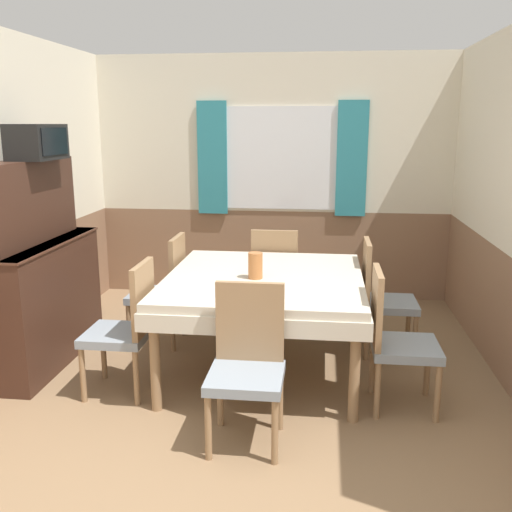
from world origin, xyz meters
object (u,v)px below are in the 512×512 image
(chair_left_near, at_px, (127,325))
(chair_right_near, at_px, (395,336))
(vase, at_px, (255,266))
(chair_head_near, at_px, (247,361))
(chair_right_far, at_px, (381,295))
(sideboard, at_px, (37,279))
(chair_head_window, at_px, (275,275))
(tv, at_px, (37,142))
(dining_table, at_px, (264,288))
(chair_left_far, at_px, (164,287))

(chair_left_near, bearing_deg, chair_right_near, -90.00)
(chair_right_near, bearing_deg, vase, -111.87)
(chair_head_near, height_order, vase, vase)
(chair_right_far, distance_m, sideboard, 2.78)
(chair_head_window, distance_m, sideboard, 2.08)
(tv, height_order, vase, tv)
(sideboard, bearing_deg, tv, 56.41)
(tv, bearing_deg, dining_table, -1.86)
(chair_left_near, height_order, chair_right_near, same)
(chair_left_near, relative_size, vase, 4.91)
(chair_left_far, xyz_separation_m, tv, (-0.83, -0.42, 1.24))
(chair_left_near, bearing_deg, chair_head_window, -32.14)
(chair_right_far, xyz_separation_m, tv, (-2.67, -0.42, 1.24))
(chair_left_far, distance_m, tv, 1.55)
(chair_head_window, xyz_separation_m, chair_right_near, (0.92, -1.47, 0.00))
(chair_head_near, xyz_separation_m, chair_right_near, (0.92, 0.51, 0.00))
(vase, bearing_deg, chair_head_window, 86.84)
(chair_right_near, bearing_deg, tv, -101.33)
(chair_right_far, bearing_deg, chair_left_far, -90.00)
(chair_head_near, height_order, sideboard, sideboard)
(chair_head_near, xyz_separation_m, chair_head_window, (-0.00, 1.98, 0.00))
(sideboard, relative_size, vase, 8.31)
(dining_table, distance_m, chair_left_far, 1.05)
(sideboard, distance_m, tv, 1.06)
(dining_table, xyz_separation_m, chair_left_far, (-0.92, 0.48, -0.16))
(chair_head_near, xyz_separation_m, vase, (-0.06, 0.90, 0.36))
(chair_left_near, relative_size, chair_right_near, 1.00)
(vase, bearing_deg, chair_left_near, -155.46)
(chair_head_near, bearing_deg, chair_right_near, -151.02)
(chair_head_window, height_order, vase, vase)
(chair_head_window, xyz_separation_m, chair_left_far, (-0.92, -0.51, 0.00))
(chair_right_near, distance_m, sideboard, 2.77)
(dining_table, relative_size, sideboard, 1.01)
(tv, bearing_deg, vase, -4.78)
(sideboard, relative_size, tv, 3.23)
(dining_table, height_order, chair_left_far, chair_left_far)
(dining_table, distance_m, chair_left_near, 1.05)
(chair_left_far, relative_size, chair_right_near, 1.00)
(chair_head_window, height_order, sideboard, sideboard)
(sideboard, bearing_deg, chair_left_far, 29.74)
(chair_head_window, relative_size, chair_right_near, 1.00)
(chair_head_near, distance_m, tv, 2.39)
(chair_left_far, bearing_deg, dining_table, -117.42)
(sideboard, bearing_deg, chair_head_window, 29.35)
(chair_head_near, xyz_separation_m, tv, (-1.75, 1.05, 1.24))
(chair_head_window, xyz_separation_m, tv, (-1.75, -0.93, 1.24))
(chair_left_near, xyz_separation_m, tv, (-0.83, 0.54, 1.24))
(chair_head_near, bearing_deg, tv, -30.89)
(dining_table, bearing_deg, chair_left_near, -152.58)
(dining_table, distance_m, chair_head_near, 1.00)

